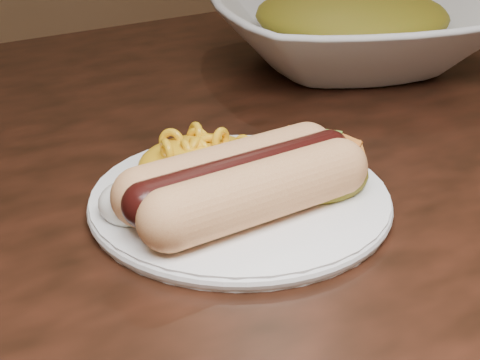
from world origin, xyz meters
TOP-DOWN VIEW (x-y plane):
  - table at (0.00, 0.00)m, footprint 1.60×0.90m
  - plate at (0.11, -0.04)m, footprint 0.26×0.26m
  - hotdog at (0.10, -0.06)m, footprint 0.14×0.07m
  - mac_and_cheese at (0.11, 0.01)m, footprint 0.11×0.10m
  - sour_cream at (0.04, -0.03)m, footprint 0.05×0.05m
  - taco_salad at (0.16, -0.05)m, footprint 0.08×0.08m
  - serving_bowl at (0.38, 0.17)m, footprint 0.37×0.37m
  - bowl_filling at (0.38, 0.17)m, footprint 0.21×0.21m

SIDE VIEW (x-z plane):
  - table at x=0.00m, z-range 0.28..1.03m
  - plate at x=0.11m, z-range 0.75..0.76m
  - sour_cream at x=0.04m, z-range 0.76..0.79m
  - taco_salad at x=0.16m, z-range 0.76..0.79m
  - mac_and_cheese at x=0.11m, z-range 0.76..0.80m
  - hotdog at x=0.10m, z-range 0.76..0.80m
  - serving_bowl at x=0.38m, z-range 0.75..0.82m
  - bowl_filling at x=0.38m, z-range 0.77..0.83m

